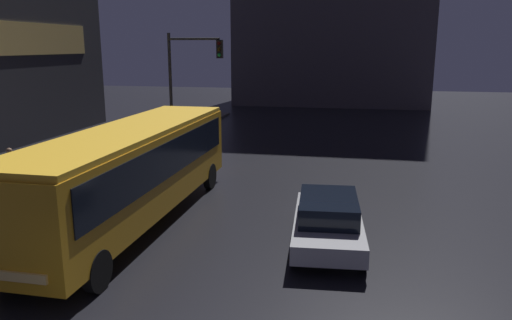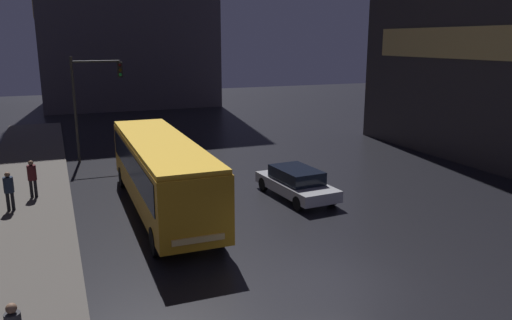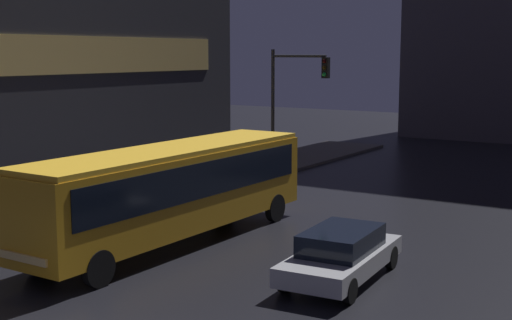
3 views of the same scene
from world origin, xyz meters
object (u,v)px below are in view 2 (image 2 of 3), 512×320
Objects in this scene: pedestrian_mid at (32,176)px; traffic_light_main at (91,92)px; bus_near at (161,168)px; car_taxi at (296,182)px; pedestrian_far at (9,188)px.

traffic_light_main is (3.28, 7.01, 2.97)m from pedestrian_mid.
bus_near is 1.88× the size of traffic_light_main.
pedestrian_mid is 0.28× the size of traffic_light_main.
bus_near is 6.30m from pedestrian_mid.
car_taxi is 2.87× the size of pedestrian_far.
bus_near is 11.03m from traffic_light_main.
bus_near is at bearing -80.37° from traffic_light_main.
pedestrian_mid is at bearing -24.11° from car_taxi.
pedestrian_far is (-12.02, 2.47, 0.42)m from car_taxi.
pedestrian_mid is at bearing -35.13° from bus_near.
pedestrian_mid is 1.03× the size of pedestrian_far.
car_taxi is at bearing 176.61° from bus_near.
traffic_light_main reaches higher than bus_near.
car_taxi is 12.28m from pedestrian_far.
bus_near is 6.77× the size of pedestrian_mid.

